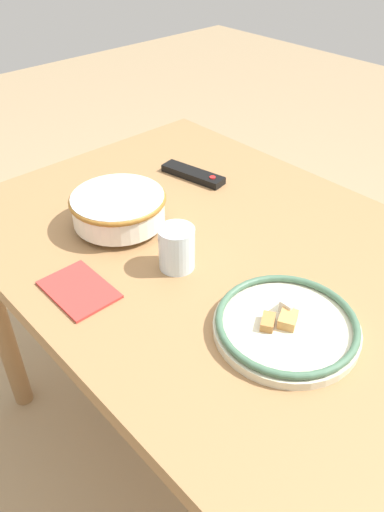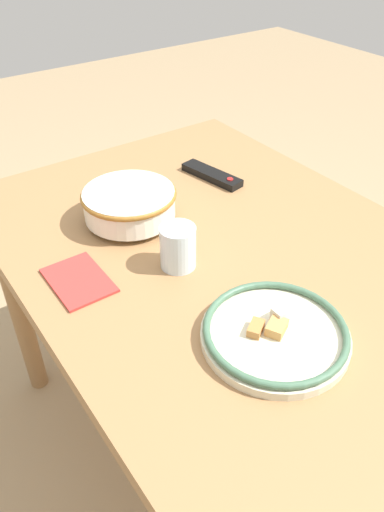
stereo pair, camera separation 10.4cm
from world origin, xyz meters
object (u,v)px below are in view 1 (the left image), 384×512
tv_remote (193,174)px  food_plate (286,325)px  drinking_glass (177,248)px  noodle_bowl (119,208)px

tv_remote → food_plate: bearing=52.3°
tv_remote → drinking_glass: drinking_glass is taller
drinking_glass → noodle_bowl: bearing=179.2°
food_plate → drinking_glass: bearing=-175.8°
noodle_bowl → food_plate: bearing=2.1°
food_plate → tv_remote: bearing=153.6°
noodle_bowl → food_plate: (0.50, 0.02, -0.03)m
food_plate → tv_remote: 0.62m
tv_remote → drinking_glass: bearing=31.3°
noodle_bowl → drinking_glass: size_ratio=2.36×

